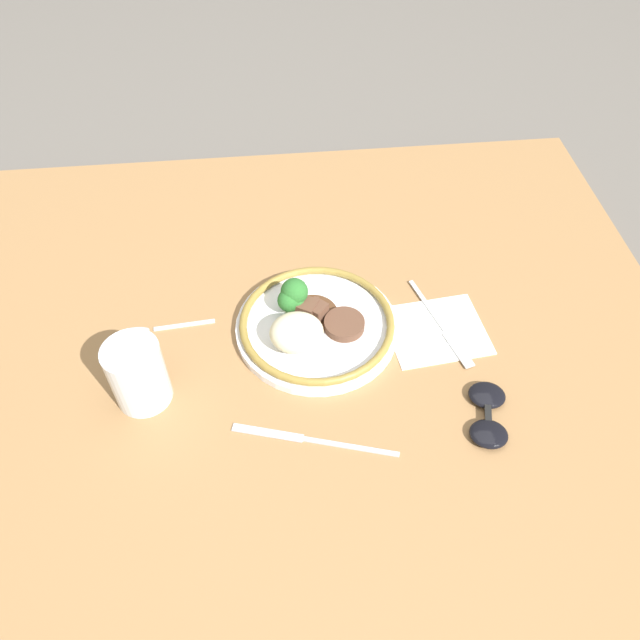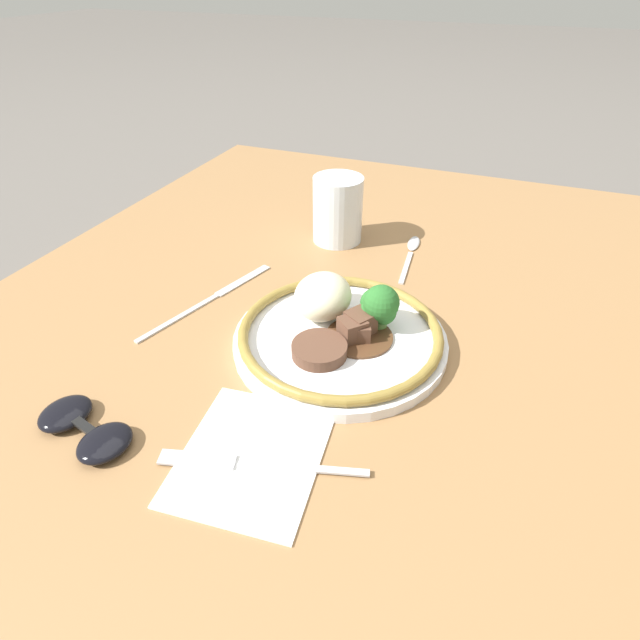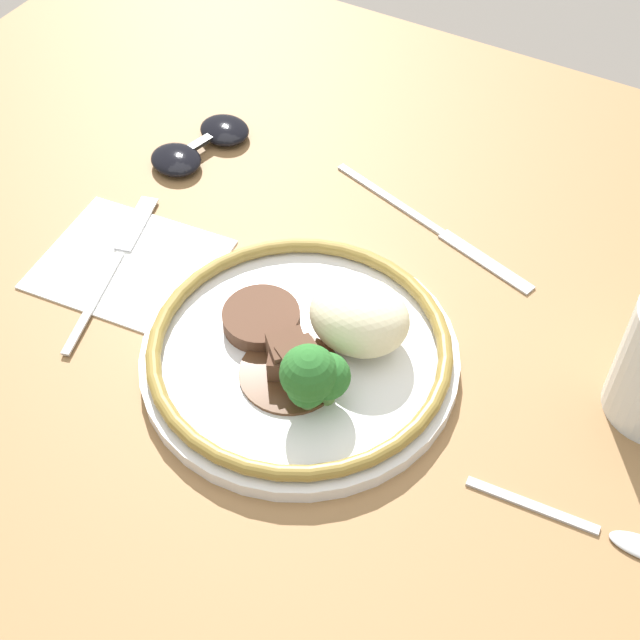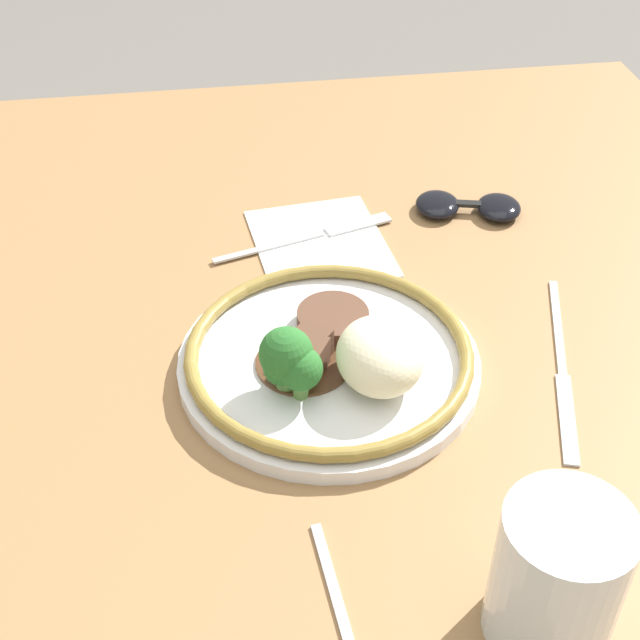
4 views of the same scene
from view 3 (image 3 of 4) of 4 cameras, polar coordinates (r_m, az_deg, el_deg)
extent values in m
plane|color=#5B5651|center=(0.72, 1.90, -5.03)|extent=(8.00, 8.00, 0.00)
cube|color=olive|center=(0.70, 1.93, -4.26)|extent=(1.19, 0.97, 0.03)
cube|color=white|center=(0.79, -12.13, 3.52)|extent=(0.16, 0.14, 0.00)
cylinder|color=white|center=(0.69, -1.30, -2.41)|extent=(0.25, 0.25, 0.01)
torus|color=olive|center=(0.68, -1.32, -1.76)|extent=(0.24, 0.24, 0.01)
ellipsoid|color=beige|center=(0.68, 2.53, 0.23)|extent=(0.08, 0.07, 0.05)
cylinder|color=brown|center=(0.70, -3.62, 0.30)|extent=(0.06, 0.06, 0.01)
cylinder|color=#51331E|center=(0.67, -1.93, -3.39)|extent=(0.08, 0.08, 0.00)
cube|color=brown|center=(0.67, -2.33, -2.85)|extent=(0.03, 0.03, 0.02)
cube|color=brown|center=(0.67, -2.06, -2.17)|extent=(0.04, 0.04, 0.03)
cube|color=brown|center=(0.66, -1.23, -2.88)|extent=(0.04, 0.04, 0.03)
cylinder|color=#568442|center=(0.65, -0.79, -5.24)|extent=(0.01, 0.01, 0.01)
sphere|color=#286628|center=(0.64, -0.81, -4.31)|extent=(0.03, 0.03, 0.03)
cylinder|color=#568442|center=(0.65, -0.71, -4.82)|extent=(0.01, 0.01, 0.02)
sphere|color=#286628|center=(0.63, -0.73, -3.42)|extent=(0.04, 0.04, 0.04)
cylinder|color=#568442|center=(0.66, -0.35, -4.51)|extent=(0.01, 0.01, 0.01)
sphere|color=#286628|center=(0.65, -0.36, -3.60)|extent=(0.03, 0.03, 0.03)
cylinder|color=#568442|center=(0.65, 0.67, -4.81)|extent=(0.01, 0.01, 0.01)
sphere|color=#286628|center=(0.64, 0.69, -3.73)|extent=(0.04, 0.04, 0.04)
cube|color=#B7B7BC|center=(0.76, -14.27, 1.16)|extent=(0.04, 0.11, 0.00)
cube|color=#B7B7BC|center=(0.82, -11.67, 6.06)|extent=(0.03, 0.07, 0.00)
cube|color=#B7B7BC|center=(0.83, 4.59, 7.69)|extent=(0.13, 0.04, 0.00)
cube|color=#B7B7BC|center=(0.78, 10.54, 3.71)|extent=(0.10, 0.04, 0.00)
cube|color=#B7B7BC|center=(0.64, 13.40, -11.47)|extent=(0.09, 0.01, 0.00)
ellipsoid|color=black|center=(0.87, -9.20, 10.10)|extent=(0.06, 0.06, 0.02)
ellipsoid|color=black|center=(0.90, -6.13, 12.00)|extent=(0.06, 0.06, 0.02)
cube|color=black|center=(0.89, -7.66, 11.19)|extent=(0.02, 0.03, 0.00)
camera|label=1|loc=(1.01, 35.41, 54.93)|focal=35.00mm
camera|label=2|loc=(0.72, -44.36, 22.30)|focal=28.00mm
camera|label=4|loc=(0.42, 76.48, 4.84)|focal=50.00mm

